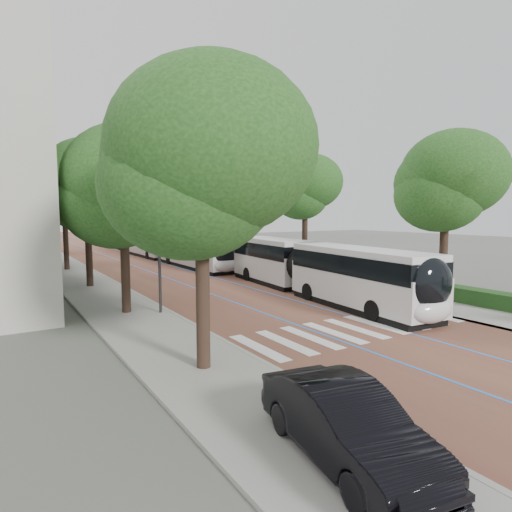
{
  "coord_description": "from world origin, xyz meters",
  "views": [
    {
      "loc": [
        -13.11,
        -12.13,
        5.03
      ],
      "look_at": [
        0.69,
        9.93,
        2.4
      ],
      "focal_mm": 30.0,
      "sensor_mm": 36.0,
      "label": 1
    }
  ],
  "objects": [
    {
      "name": "ground",
      "position": [
        0.0,
        0.0,
        0.0
      ],
      "size": [
        160.0,
        160.0,
        0.0
      ],
      "primitive_type": "plane",
      "color": "#51544C",
      "rests_on": "ground"
    },
    {
      "name": "sidewalk_left",
      "position": [
        -7.5,
        40.0,
        0.06
      ],
      "size": [
        4.0,
        140.0,
        0.12
      ],
      "primitive_type": "cube",
      "color": "gray",
      "rests_on": "ground"
    },
    {
      "name": "bus_queued_0",
      "position": [
        2.88,
        23.44,
        1.62
      ],
      "size": [
        2.6,
        12.41,
        3.2
      ],
      "rotation": [
        0.0,
        0.0,
        0.01
      ],
      "color": "silver",
      "rests_on": "ground"
    },
    {
      "name": "sidewalk_right",
      "position": [
        7.5,
        40.0,
        0.06
      ],
      "size": [
        4.0,
        140.0,
        0.12
      ],
      "primitive_type": "cube",
      "color": "gray",
      "rests_on": "ground"
    },
    {
      "name": "trees_left",
      "position": [
        -7.5,
        23.16,
        6.62
      ],
      "size": [
        6.45,
        61.23,
        9.54
      ],
      "color": "black",
      "rests_on": "ground"
    },
    {
      "name": "streetlight_far",
      "position": [
        6.62,
        22.0,
        4.82
      ],
      "size": [
        1.82,
        0.2,
        8.0
      ],
      "color": "#2B2A2D",
      "rests_on": "sidewalk_right"
    },
    {
      "name": "hedge",
      "position": [
        9.1,
        0.0,
        0.52
      ],
      "size": [
        1.2,
        14.0,
        0.8
      ],
      "primitive_type": "cube",
      "color": "#153A14",
      "rests_on": "sidewalk_right"
    },
    {
      "name": "lane_line_left",
      "position": [
        -1.6,
        40.0,
        0.02
      ],
      "size": [
        0.12,
        126.0,
        0.01
      ],
      "primitive_type": "cube",
      "color": "blue",
      "rests_on": "road"
    },
    {
      "name": "road",
      "position": [
        0.0,
        40.0,
        0.01
      ],
      "size": [
        11.0,
        140.0,
        0.02
      ],
      "primitive_type": "cube",
      "color": "brown",
      "rests_on": "ground"
    },
    {
      "name": "bus_queued_1",
      "position": [
        2.52,
        36.49,
        1.62
      ],
      "size": [
        2.75,
        12.44,
        3.2
      ],
      "rotation": [
        0.0,
        0.0,
        0.02
      ],
      "color": "silver",
      "rests_on": "ground"
    },
    {
      "name": "lead_bus",
      "position": [
        3.55,
        7.53,
        1.63
      ],
      "size": [
        4.08,
        18.54,
        3.2
      ],
      "rotation": [
        0.0,
        0.0,
        -0.09
      ],
      "color": "black",
      "rests_on": "ground"
    },
    {
      "name": "zebra_crossing",
      "position": [
        0.2,
        1.0,
        0.03
      ],
      "size": [
        10.55,
        3.6,
        0.01
      ],
      "color": "silver",
      "rests_on": "ground"
    },
    {
      "name": "kerb_left",
      "position": [
        -5.6,
        40.0,
        0.06
      ],
      "size": [
        0.2,
        140.0,
        0.14
      ],
      "primitive_type": "cube",
      "color": "gray",
      "rests_on": "ground"
    },
    {
      "name": "trees_right",
      "position": [
        7.7,
        21.32,
        6.4
      ],
      "size": [
        5.51,
        47.39,
        8.97
      ],
      "color": "black",
      "rests_on": "ground"
    },
    {
      "name": "parked_car",
      "position": [
        -7.33,
        -6.24,
        0.89
      ],
      "size": [
        2.33,
        4.86,
        1.54
      ],
      "primitive_type": "imported",
      "rotation": [
        0.0,
        0.0,
        -0.16
      ],
      "color": "black",
      "rests_on": "sidewalk_left"
    },
    {
      "name": "bus_queued_2",
      "position": [
        3.08,
        49.95,
        1.62
      ],
      "size": [
        2.73,
        12.44,
        3.2
      ],
      "rotation": [
        0.0,
        0.0,
        -0.02
      ],
      "color": "silver",
      "rests_on": "ground"
    },
    {
      "name": "kerb_right",
      "position": [
        5.6,
        40.0,
        0.06
      ],
      "size": [
        0.2,
        140.0,
        0.14
      ],
      "primitive_type": "cube",
      "color": "gray",
      "rests_on": "ground"
    },
    {
      "name": "lamp_post_left",
      "position": [
        -6.1,
        8.0,
        4.12
      ],
      "size": [
        0.14,
        0.14,
        8.0
      ],
      "primitive_type": "cylinder",
      "color": "#2B2A2D",
      "rests_on": "sidewalk_left"
    },
    {
      "name": "lane_line_right",
      "position": [
        1.6,
        40.0,
        0.02
      ],
      "size": [
        0.12,
        126.0,
        0.01
      ],
      "primitive_type": "cube",
      "color": "blue",
      "rests_on": "road"
    }
  ]
}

